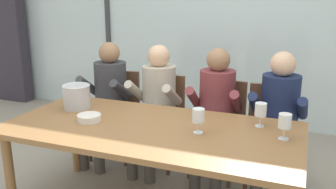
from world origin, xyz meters
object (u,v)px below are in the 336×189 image
object	(u,v)px
chair_near_curtain	(117,107)
person_beige_jumper	(156,100)
dining_table	(151,135)
wine_glass_by_left_taster	(261,111)
chair_center	(220,120)
ice_bucket_primary	(77,96)
chair_right_of_center	(271,127)
chair_left_of_center	(161,112)
tasting_bowl	(89,118)
wine_glass_center_pour	(198,117)
person_charcoal_jacket	(107,94)
person_maroon_top	(215,106)
wine_glass_near_bucket	(285,122)
person_navy_polo	(278,113)

from	to	relation	value
chair_near_curtain	person_beige_jumper	bearing A→B (deg)	-23.26
dining_table	person_beige_jumper	world-z (taller)	person_beige_jumper
person_beige_jumper	wine_glass_by_left_taster	bearing A→B (deg)	-22.97
chair_center	ice_bucket_primary	distance (m)	1.32
chair_right_of_center	chair_center	bearing A→B (deg)	171.29
chair_left_of_center	tasting_bowl	distance (m)	1.03
person_beige_jumper	wine_glass_center_pour	distance (m)	1.02
chair_left_of_center	wine_glass_center_pour	world-z (taller)	wine_glass_center_pour
chair_right_of_center	wine_glass_by_left_taster	distance (m)	0.70
chair_near_curtain	wine_glass_center_pour	distance (m)	1.51
chair_left_of_center	wine_glass_by_left_taster	world-z (taller)	wine_glass_by_left_taster
dining_table	person_beige_jumper	xyz separation A→B (m)	(-0.29, 0.78, 0.02)
chair_near_curtain	ice_bucket_primary	bearing A→B (deg)	-92.75
dining_table	ice_bucket_primary	xyz separation A→B (m)	(-0.75, 0.18, 0.17)
person_charcoal_jacket	tasting_bowl	bearing A→B (deg)	-66.21
person_maroon_top	person_charcoal_jacket	bearing A→B (deg)	177.55
ice_bucket_primary	wine_glass_center_pour	distance (m)	1.12
chair_left_of_center	person_beige_jumper	bearing A→B (deg)	-86.14
wine_glass_near_bucket	person_navy_polo	bearing A→B (deg)	97.38
wine_glass_center_pour	person_beige_jumper	bearing A→B (deg)	129.91
person_maroon_top	chair_near_curtain	bearing A→B (deg)	169.43
chair_left_of_center	person_navy_polo	size ratio (longest dim) A/B	0.73
person_maroon_top	person_navy_polo	xyz separation A→B (m)	(0.54, -0.00, 0.00)
chair_near_curtain	person_charcoal_jacket	xyz separation A→B (m)	(-0.02, -0.15, 0.17)
dining_table	person_charcoal_jacket	distance (m)	1.13
chair_left_of_center	person_maroon_top	distance (m)	0.63
person_maroon_top	dining_table	bearing A→B (deg)	-112.30
person_charcoal_jacket	wine_glass_near_bucket	xyz separation A→B (m)	(1.73, -0.68, 0.16)
ice_bucket_primary	person_charcoal_jacket	bearing A→B (deg)	96.63
chair_left_of_center	person_beige_jumper	xyz separation A→B (m)	(0.01, -0.15, 0.17)
wine_glass_by_left_taster	wine_glass_near_bucket	distance (m)	0.26
person_maroon_top	person_navy_polo	size ratio (longest dim) A/B	1.00
person_charcoal_jacket	tasting_bowl	xyz separation A→B (m)	(0.34, -0.84, 0.07)
person_navy_polo	tasting_bowl	size ratio (longest dim) A/B	6.66
wine_glass_by_left_taster	tasting_bowl	bearing A→B (deg)	-163.90
dining_table	wine_glass_center_pour	size ratio (longest dim) A/B	12.21
person_charcoal_jacket	wine_glass_by_left_taster	bearing A→B (deg)	-15.75
person_maroon_top	wine_glass_by_left_taster	xyz separation A→B (m)	(0.45, -0.49, 0.16)
chair_right_of_center	ice_bucket_primary	bearing A→B (deg)	-161.37
chair_left_of_center	wine_glass_near_bucket	bearing A→B (deg)	-33.66
chair_right_of_center	person_maroon_top	bearing A→B (deg)	-172.86
tasting_bowl	wine_glass_near_bucket	distance (m)	1.40
chair_near_curtain	chair_left_of_center	xyz separation A→B (m)	(0.49, -0.00, 0.00)
chair_near_curtain	wine_glass_near_bucket	bearing A→B (deg)	-32.23
chair_center	wine_glass_by_left_taster	bearing A→B (deg)	-50.68
person_beige_jumper	person_navy_polo	distance (m)	1.12
wine_glass_by_left_taster	chair_right_of_center	bearing A→B (deg)	86.43
person_navy_polo	wine_glass_by_left_taster	xyz separation A→B (m)	(-0.09, -0.49, 0.16)
dining_table	wine_glass_by_left_taster	xyz separation A→B (m)	(0.73, 0.29, 0.19)
chair_left_of_center	person_maroon_top	size ratio (longest dim) A/B	0.73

